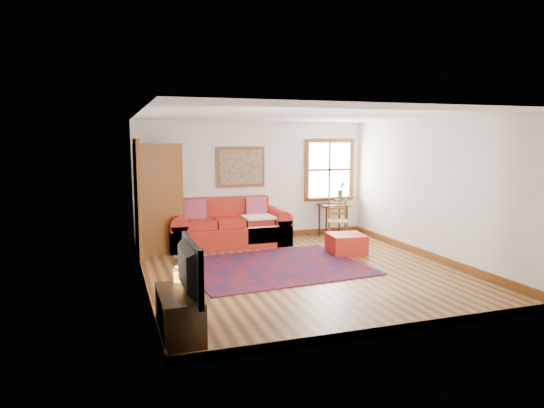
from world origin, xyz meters
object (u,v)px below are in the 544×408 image
object	(u,v)px
red_leather_sofa	(228,230)
side_table	(333,210)
ladder_back_chair	(337,219)
red_ottoman	(346,244)
media_cabinet	(180,316)

from	to	relation	value
red_leather_sofa	side_table	bearing A→B (deg)	2.95
side_table	ladder_back_chair	world-z (taller)	ladder_back_chair
red_ottoman	media_cabinet	size ratio (longest dim) A/B	0.68
red_leather_sofa	media_cabinet	distance (m)	4.67
red_leather_sofa	ladder_back_chair	size ratio (longest dim) A/B	2.78
ladder_back_chair	media_cabinet	world-z (taller)	ladder_back_chair
red_ottoman	red_leather_sofa	bearing A→B (deg)	150.67
red_ottoman	ladder_back_chair	bearing A→B (deg)	79.37
red_leather_sofa	ladder_back_chair	world-z (taller)	red_leather_sofa
media_cabinet	ladder_back_chair	bearing A→B (deg)	46.43
side_table	media_cabinet	world-z (taller)	side_table
red_leather_sofa	media_cabinet	world-z (taller)	red_leather_sofa
red_leather_sofa	red_ottoman	world-z (taller)	red_leather_sofa
side_table	red_ottoman	bearing A→B (deg)	-106.87
side_table	ladder_back_chair	xyz separation A→B (m)	(-0.12, -0.45, -0.12)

